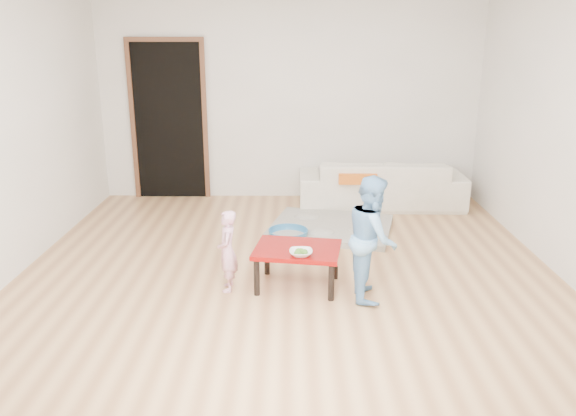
{
  "coord_description": "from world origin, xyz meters",
  "views": [
    {
      "loc": [
        0.03,
        -4.98,
        2.12
      ],
      "look_at": [
        0.0,
        -0.2,
        0.65
      ],
      "focal_mm": 35.0,
      "sensor_mm": 36.0,
      "label": 1
    }
  ],
  "objects_px": {
    "sofa": "(381,183)",
    "child_pink": "(227,251)",
    "bowl": "(301,253)",
    "basin": "(288,236)",
    "child_blue": "(372,238)",
    "red_table": "(297,267)"
  },
  "relations": [
    {
      "from": "bowl",
      "to": "basin",
      "type": "relative_size",
      "value": 0.45
    },
    {
      "from": "sofa",
      "to": "child_blue",
      "type": "relative_size",
      "value": 1.99
    },
    {
      "from": "bowl",
      "to": "basin",
      "type": "xyz_separation_m",
      "value": [
        -0.11,
        1.32,
        -0.32
      ]
    },
    {
      "from": "sofa",
      "to": "child_pink",
      "type": "xyz_separation_m",
      "value": [
        -1.7,
        -2.56,
        0.05
      ]
    },
    {
      "from": "bowl",
      "to": "child_blue",
      "type": "relative_size",
      "value": 0.18
    },
    {
      "from": "sofa",
      "to": "bowl",
      "type": "distance_m",
      "value": 2.88
    },
    {
      "from": "sofa",
      "to": "child_blue",
      "type": "distance_m",
      "value": 2.73
    },
    {
      "from": "sofa",
      "to": "red_table",
      "type": "bearing_deg",
      "value": 67.02
    },
    {
      "from": "red_table",
      "to": "bowl",
      "type": "relative_size",
      "value": 3.78
    },
    {
      "from": "sofa",
      "to": "child_pink",
      "type": "bearing_deg",
      "value": 57.2
    },
    {
      "from": "child_pink",
      "to": "child_blue",
      "type": "bearing_deg",
      "value": 80.57
    },
    {
      "from": "red_table",
      "to": "bowl",
      "type": "height_order",
      "value": "bowl"
    },
    {
      "from": "sofa",
      "to": "basin",
      "type": "distance_m",
      "value": 1.82
    },
    {
      "from": "child_blue",
      "to": "sofa",
      "type": "bearing_deg",
      "value": -8.34
    },
    {
      "from": "red_table",
      "to": "basin",
      "type": "bearing_deg",
      "value": 94.46
    },
    {
      "from": "child_blue",
      "to": "basin",
      "type": "relative_size",
      "value": 2.46
    },
    {
      "from": "sofa",
      "to": "child_pink",
      "type": "height_order",
      "value": "child_pink"
    },
    {
      "from": "child_blue",
      "to": "basin",
      "type": "height_order",
      "value": "child_blue"
    },
    {
      "from": "sofa",
      "to": "bowl",
      "type": "relative_size",
      "value": 10.79
    },
    {
      "from": "sofa",
      "to": "child_blue",
      "type": "bearing_deg",
      "value": 80.52
    },
    {
      "from": "bowl",
      "to": "child_pink",
      "type": "bearing_deg",
      "value": 169.19
    },
    {
      "from": "bowl",
      "to": "child_blue",
      "type": "height_order",
      "value": "child_blue"
    }
  ]
}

